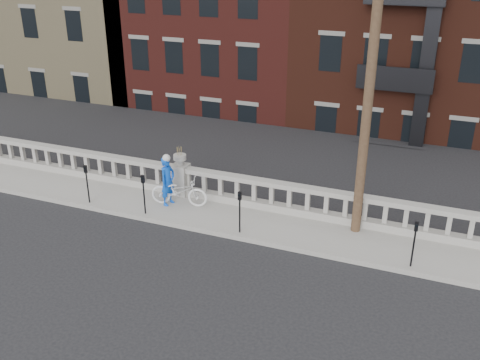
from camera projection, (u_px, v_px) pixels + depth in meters
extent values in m
plane|color=black|center=(119.00, 252.00, 15.57)|extent=(120.00, 120.00, 0.00)
cube|color=gray|center=(169.00, 207.00, 18.09)|extent=(32.00, 2.20, 0.15)
cube|color=gray|center=(181.00, 190.00, 18.81)|extent=(28.00, 0.34, 0.25)
cube|color=gray|center=(180.00, 169.00, 18.48)|extent=(28.00, 0.34, 0.16)
cube|color=gray|center=(181.00, 179.00, 18.64)|extent=(0.55, 0.55, 1.10)
cylinder|color=gray|center=(180.00, 162.00, 18.38)|extent=(0.24, 0.24, 0.20)
cylinder|color=gray|center=(180.00, 157.00, 18.31)|extent=(0.44, 0.44, 0.18)
cube|color=#605E59|center=(189.00, 251.00, 20.20)|extent=(36.00, 0.50, 5.15)
cube|color=black|center=(322.00, 142.00, 39.72)|extent=(80.00, 44.00, 0.50)
cube|color=#595651|center=(191.00, 210.00, 24.64)|extent=(16.00, 7.00, 4.00)
cube|color=#491915|center=(243.00, 54.00, 33.06)|extent=(10.00, 14.00, 14.00)
cube|color=#3C1910|center=(412.00, 53.00, 29.34)|extent=(10.00, 14.00, 15.50)
cylinder|color=#422D1E|center=(371.00, 68.00, 14.43)|extent=(0.28, 0.28, 10.00)
cylinder|color=black|center=(88.00, 188.00, 18.00)|extent=(0.05, 0.05, 1.10)
cube|color=black|center=(85.00, 169.00, 17.72)|extent=(0.10, 0.08, 0.26)
cube|color=black|center=(84.00, 168.00, 17.67)|extent=(0.06, 0.01, 0.08)
cylinder|color=black|center=(144.00, 198.00, 17.25)|extent=(0.05, 0.05, 1.10)
cube|color=black|center=(143.00, 179.00, 16.97)|extent=(0.10, 0.08, 0.26)
cube|color=black|center=(142.00, 178.00, 16.92)|extent=(0.06, 0.01, 0.08)
cylinder|color=black|center=(240.00, 216.00, 16.11)|extent=(0.05, 0.05, 1.10)
cube|color=black|center=(240.00, 196.00, 15.84)|extent=(0.10, 0.08, 0.26)
cube|color=black|center=(239.00, 195.00, 15.78)|extent=(0.06, 0.01, 0.08)
cylinder|color=black|center=(413.00, 249.00, 14.39)|extent=(0.05, 0.05, 1.10)
cube|color=black|center=(416.00, 227.00, 14.12)|extent=(0.10, 0.08, 0.26)
cube|color=black|center=(416.00, 226.00, 14.06)|extent=(0.06, 0.01, 0.08)
imported|color=white|center=(179.00, 191.00, 17.86)|extent=(2.02, 1.03, 1.01)
imported|color=blue|center=(168.00, 181.00, 17.78)|extent=(0.51, 0.68, 1.68)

